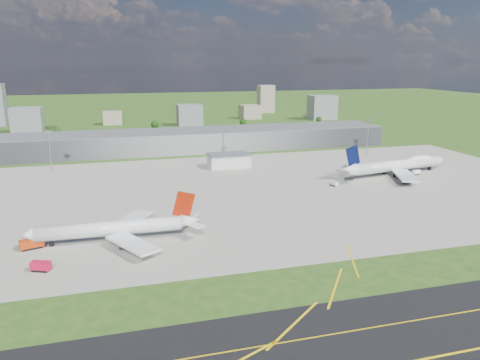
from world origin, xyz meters
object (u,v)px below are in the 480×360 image
object	(u,v)px
tug_yellow	(189,224)
van_white_far	(416,172)
van_white_near	(334,184)
fire_truck	(32,244)
airliner_blue_quad	(398,165)
airliner_red_twin	(117,229)
crash_tender	(41,267)

from	to	relation	value
tug_yellow	van_white_far	xyz separation A→B (m)	(148.72, 53.62, 0.41)
tug_yellow	van_white_near	bearing A→B (deg)	6.03
fire_truck	tug_yellow	world-z (taller)	fire_truck
tug_yellow	airliner_blue_quad	bearing A→B (deg)	2.74
airliner_red_twin	tug_yellow	size ratio (longest dim) A/B	16.98
van_white_near	van_white_far	xyz separation A→B (m)	(60.74, 11.12, -0.00)
airliner_red_twin	airliner_blue_quad	size ratio (longest dim) A/B	0.84
crash_tender	van_white_near	size ratio (longest dim) A/B	1.23
tug_yellow	van_white_near	world-z (taller)	van_white_near
tug_yellow	van_white_far	bearing A→B (deg)	0.07
airliner_red_twin	crash_tender	bearing A→B (deg)	41.75
crash_tender	van_white_near	xyz separation A→B (m)	(142.12, 72.43, -0.33)
airliner_red_twin	van_white_near	world-z (taller)	airliner_red_twin
airliner_red_twin	fire_truck	size ratio (longest dim) A/B	7.52
airliner_red_twin	crash_tender	size ratio (longest dim) A/B	9.65
tug_yellow	van_white_near	xyz separation A→B (m)	(87.98, 42.51, 0.41)
fire_truck	airliner_red_twin	bearing A→B (deg)	-18.08
van_white_near	tug_yellow	bearing A→B (deg)	99.68
airliner_red_twin	van_white_near	xyz separation A→B (m)	(117.19, 51.32, -3.53)
airliner_blue_quad	fire_truck	size ratio (longest dim) A/B	8.97
fire_truck	crash_tender	world-z (taller)	fire_truck
fire_truck	van_white_far	bearing A→B (deg)	-1.35
airliner_red_twin	van_white_far	xyz separation A→B (m)	(177.93, 62.43, -3.54)
airliner_red_twin	tug_yellow	world-z (taller)	airliner_red_twin
van_white_far	airliner_blue_quad	bearing A→B (deg)	146.91
airliner_blue_quad	fire_truck	xyz separation A→B (m)	(-197.61, -65.83, -3.93)
fire_truck	van_white_near	size ratio (longest dim) A/B	1.58
crash_tender	tug_yellow	xyz separation A→B (m)	(54.14, 29.92, -0.74)
airliner_blue_quad	van_white_far	xyz separation A→B (m)	(10.94, -3.44, -4.44)
tug_yellow	fire_truck	bearing A→B (deg)	168.59
airliner_red_twin	airliner_blue_quad	bearing A→B (deg)	-157.00
fire_truck	tug_yellow	bearing A→B (deg)	-9.67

